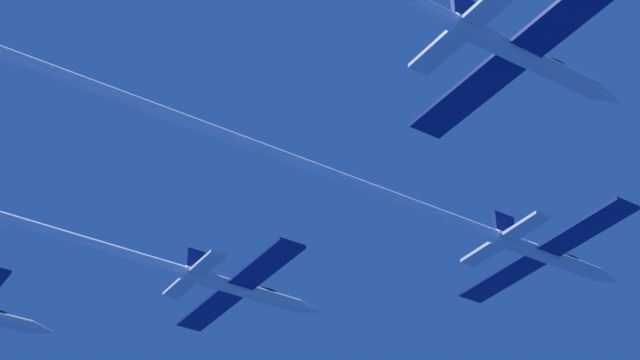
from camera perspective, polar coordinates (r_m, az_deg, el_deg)
The scene contains 2 objects.
jet_lead at distance 71.43m, azimuth 3.15°, elevation -0.70°, with size 17.47×56.73×2.89m.
jet_left_wing at distance 78.81m, azimuth -15.71°, elevation -2.58°, with size 17.47×60.14×2.89m.
Camera 1 is at (48.51, -51.56, -38.70)m, focal length 57.38 mm.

